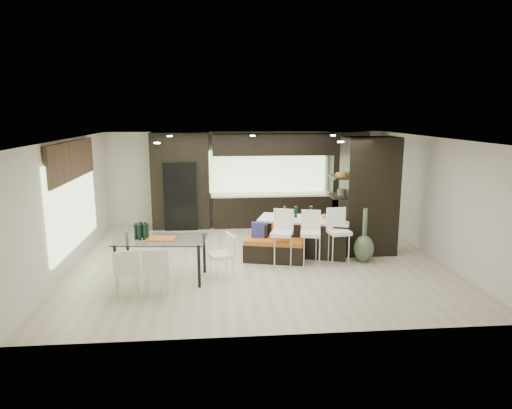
{
  "coord_description": "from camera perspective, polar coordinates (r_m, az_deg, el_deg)",
  "views": [
    {
      "loc": [
        -0.93,
        -9.68,
        3.24
      ],
      "look_at": [
        0.0,
        0.6,
        1.15
      ],
      "focal_mm": 32.0,
      "sensor_mm": 36.0,
      "label": 1
    }
  ],
  "objects": [
    {
      "name": "chair_end",
      "position": [
        9.12,
        -4.36,
        -6.7
      ],
      "size": [
        0.56,
        0.56,
        0.81
      ],
      "primitive_type": "cube",
      "rotation": [
        0.0,
        0.0,
        1.91
      ],
      "color": "white",
      "rests_on": "ground"
    },
    {
      "name": "stone_accent",
      "position": [
        10.38,
        -22.04,
        5.14
      ],
      "size": [
        0.08,
        3.0,
        0.8
      ],
      "primitive_type": "cube",
      "color": "brown",
      "rests_on": "left_wall"
    },
    {
      "name": "chair_far",
      "position": [
        8.52,
        -15.92,
        -8.37
      ],
      "size": [
        0.56,
        0.56,
        0.83
      ],
      "primitive_type": "cube",
      "rotation": [
        0.0,
        0.0,
        0.28
      ],
      "color": "white",
      "rests_on": "ground"
    },
    {
      "name": "window_back",
      "position": [
        13.34,
        1.47,
        4.16
      ],
      "size": [
        3.4,
        0.04,
        1.2
      ],
      "primitive_type": "cube",
      "color": "#B2D199",
      "rests_on": "back_wall"
    },
    {
      "name": "dining_table",
      "position": [
        9.18,
        -11.69,
        -6.73
      ],
      "size": [
        1.81,
        1.14,
        0.83
      ],
      "primitive_type": "cube",
      "rotation": [
        0.0,
        0.0,
        -0.1
      ],
      "color": "white",
      "rests_on": "ground"
    },
    {
      "name": "window_left",
      "position": [
        10.51,
        -21.83,
        0.25
      ],
      "size": [
        0.04,
        3.2,
        1.9
      ],
      "primitive_type": "cube",
      "color": "#B2D199",
      "rests_on": "left_wall"
    },
    {
      "name": "refrigerator",
      "position": [
        13.04,
        -9.35,
        1.18
      ],
      "size": [
        0.9,
        0.68,
        1.9
      ],
      "primitive_type": "cube",
      "color": "black",
      "rests_on": "ground"
    },
    {
      "name": "bench",
      "position": [
        10.12,
        2.24,
        -5.75
      ],
      "size": [
        1.39,
        0.81,
        0.5
      ],
      "primitive_type": "cube",
      "rotation": [
        0.0,
        0.0,
        -0.25
      ],
      "color": "black",
      "rests_on": "ground"
    },
    {
      "name": "ground",
      "position": [
        10.25,
        0.3,
        -6.98
      ],
      "size": [
        8.0,
        8.0,
        0.0
      ],
      "primitive_type": "plane",
      "color": "#C3B695",
      "rests_on": "ground"
    },
    {
      "name": "right_wall",
      "position": [
        11.03,
        21.48,
        0.77
      ],
      "size": [
        0.02,
        7.0,
        2.7
      ],
      "primitive_type": "cube",
      "color": "beige",
      "rests_on": "ground"
    },
    {
      "name": "ceiling_spots",
      "position": [
        9.99,
        0.18,
        8.23
      ],
      "size": [
        4.0,
        3.0,
        0.02
      ],
      "primitive_type": "cube",
      "color": "white",
      "rests_on": "ceiling"
    },
    {
      "name": "floor_vase",
      "position": [
        10.26,
        13.4,
        -3.77
      ],
      "size": [
        0.53,
        0.53,
        1.21
      ],
      "primitive_type": null,
      "rotation": [
        0.0,
        0.0,
        0.24
      ],
      "color": "#4C5B41",
      "rests_on": "ground"
    },
    {
      "name": "stool_right",
      "position": [
        10.05,
        10.3,
        -4.63
      ],
      "size": [
        0.49,
        0.49,
        0.98
      ],
      "primitive_type": "cube",
      "rotation": [
        0.0,
        0.0,
        0.14
      ],
      "color": "white",
      "rests_on": "ground"
    },
    {
      "name": "back_cabinetry",
      "position": [
        13.07,
        1.17,
        3.13
      ],
      "size": [
        6.8,
        0.68,
        2.7
      ],
      "primitive_type": "cube",
      "color": "black",
      "rests_on": "ground"
    },
    {
      "name": "stool_mid",
      "position": [
        9.92,
        6.8,
        -4.85
      ],
      "size": [
        0.5,
        0.5,
        0.94
      ],
      "primitive_type": "cube",
      "rotation": [
        0.0,
        0.0,
        -0.22
      ],
      "color": "white",
      "rests_on": "ground"
    },
    {
      "name": "chair_near",
      "position": [
        8.43,
        -12.29,
        -8.34
      ],
      "size": [
        0.48,
        0.48,
        0.85
      ],
      "primitive_type": "cube",
      "rotation": [
        0.0,
        0.0,
        0.05
      ],
      "color": "white",
      "rests_on": "ground"
    },
    {
      "name": "ceiling",
      "position": [
        9.74,
        0.32,
        8.26
      ],
      "size": [
        8.0,
        7.0,
        0.02
      ],
      "primitive_type": "cube",
      "color": "white",
      "rests_on": "ground"
    },
    {
      "name": "stool_left",
      "position": [
        9.8,
        3.22,
        -4.89
      ],
      "size": [
        0.55,
        0.55,
        0.97
      ],
      "primitive_type": "cube",
      "rotation": [
        0.0,
        0.0,
        -0.33
      ],
      "color": "white",
      "rests_on": "ground"
    },
    {
      "name": "left_wall",
      "position": [
        10.34,
        -22.35,
        0.04
      ],
      "size": [
        0.02,
        7.0,
        2.7
      ],
      "primitive_type": "cube",
      "color": "beige",
      "rests_on": "ground"
    },
    {
      "name": "kitchen_island",
      "position": [
        10.63,
        5.97,
        -3.98
      ],
      "size": [
        2.2,
        1.45,
        0.85
      ],
      "primitive_type": "cube",
      "rotation": [
        0.0,
        0.0,
        -0.31
      ],
      "color": "black",
      "rests_on": "ground"
    },
    {
      "name": "partition_column",
      "position": [
        10.85,
        13.91,
        1.07
      ],
      "size": [
        1.2,
        0.8,
        2.7
      ],
      "primitive_type": "cube",
      "color": "black",
      "rests_on": "ground"
    },
    {
      "name": "back_wall",
      "position": [
        13.35,
        -1.12,
        3.3
      ],
      "size": [
        8.0,
        0.02,
        2.7
      ],
      "primitive_type": "cube",
      "color": "beige",
      "rests_on": "ground"
    }
  ]
}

